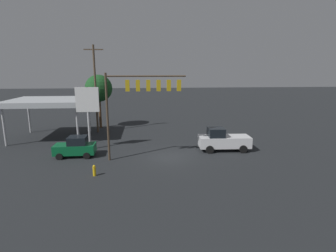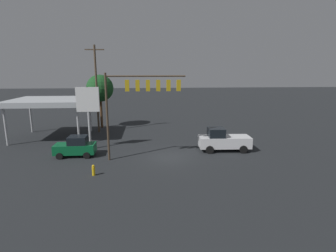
{
  "view_description": "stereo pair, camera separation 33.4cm",
  "coord_description": "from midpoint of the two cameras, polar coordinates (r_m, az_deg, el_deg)",
  "views": [
    {
      "loc": [
        2.35,
        23.73,
        8.15
      ],
      "look_at": [
        0.0,
        -2.0,
        2.62
      ],
      "focal_mm": 28.0,
      "sensor_mm": 36.0,
      "label": 1
    },
    {
      "loc": [
        2.01,
        23.76,
        8.15
      ],
      "look_at": [
        0.0,
        -2.0,
        2.62
      ],
      "focal_mm": 28.0,
      "sensor_mm": 36.0,
      "label": 2
    }
  ],
  "objects": [
    {
      "name": "fire_hydrant",
      "position": [
        21.66,
        -15.48,
        -9.24
      ],
      "size": [
        0.24,
        0.24,
        0.88
      ],
      "color": "gold",
      "rests_on": "ground"
    },
    {
      "name": "pickup_parked",
      "position": [
        27.54,
        12.2,
        -3.02
      ],
      "size": [
        5.29,
        2.45,
        2.4
      ],
      "rotation": [
        0.0,
        0.0,
        -0.05
      ],
      "color": "silver",
      "rests_on": "ground"
    },
    {
      "name": "price_sign",
      "position": [
        27.9,
        -16.7,
        4.71
      ],
      "size": [
        2.31,
        0.27,
        6.48
      ],
      "color": "#B7B7BC",
      "rests_on": "ground"
    },
    {
      "name": "gas_station_canopy",
      "position": [
        34.54,
        -23.92,
        4.83
      ],
      "size": [
        8.95,
        7.62,
        4.77
      ],
      "color": "#B2B7BC",
      "rests_on": "ground"
    },
    {
      "name": "traffic_signal_assembly",
      "position": [
        23.55,
        -5.58,
        7.23
      ],
      "size": [
        7.11,
        0.43,
        7.93
      ],
      "color": "#473828",
      "rests_on": "ground"
    },
    {
      "name": "street_tree",
      "position": [
        38.49,
        -14.34,
        7.93
      ],
      "size": [
        3.79,
        3.79,
        7.55
      ],
      "color": "#4C331E",
      "rests_on": "ground"
    },
    {
      "name": "hatchback_crossing",
      "position": [
        26.7,
        -19.1,
        -4.26
      ],
      "size": [
        3.82,
        1.99,
        1.97
      ],
      "rotation": [
        0.0,
        0.0,
        0.01
      ],
      "color": "#0C592D",
      "rests_on": "ground"
    },
    {
      "name": "ground_plane",
      "position": [
        25.2,
        0.74,
        -6.8
      ],
      "size": [
        200.0,
        200.0,
        0.0
      ],
      "primitive_type": "plane",
      "color": "black"
    },
    {
      "name": "utility_pole",
      "position": [
        35.53,
        -15.02,
        8.1
      ],
      "size": [
        2.4,
        0.26,
        11.29
      ],
      "color": "#473828",
      "rests_on": "ground"
    }
  ]
}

